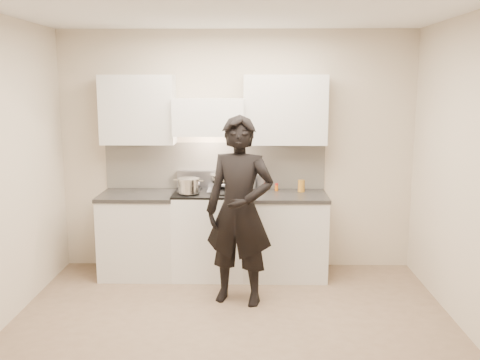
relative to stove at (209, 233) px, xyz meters
name	(u,v)px	position (x,y,z in m)	size (l,w,h in m)	color
ground_plane	(232,332)	(0.30, -1.42, -0.47)	(4.00, 4.00, 0.00)	#87705A
room_shell	(226,142)	(0.24, -1.05, 1.12)	(4.04, 3.54, 2.70)	beige
stove	(209,233)	(0.00, 0.00, 0.00)	(0.76, 0.65, 0.96)	white
counter_right	(284,235)	(0.83, 0.00, -0.01)	(0.92, 0.67, 0.92)	silver
counter_left	(139,234)	(-0.78, 0.00, -0.01)	(0.82, 0.67, 0.92)	silver
wok	(228,178)	(0.20, 0.14, 0.59)	(0.39, 0.48, 0.32)	silver
stock_pot	(189,186)	(-0.20, -0.14, 0.56)	(0.33, 0.28, 0.16)	silver
utensil_crock	(261,181)	(0.57, 0.23, 0.55)	(0.13, 0.13, 0.33)	#8F919D
spice_jar	(277,187)	(0.75, 0.18, 0.49)	(0.04, 0.04, 0.09)	#D2610E
oil_glass	(301,186)	(1.02, 0.13, 0.51)	(0.08, 0.08, 0.13)	#B57926
person	(240,211)	(0.35, -0.75, 0.43)	(0.66, 0.44, 1.82)	black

